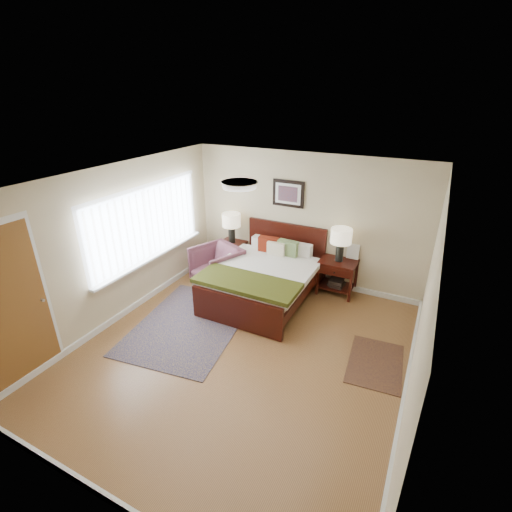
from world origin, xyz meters
The scene contains 18 objects.
floor centered at (0.00, 0.00, 0.00)m, with size 5.00×5.00×0.00m, color olive.
back_wall centered at (0.00, 2.50, 1.25)m, with size 4.50×0.04×2.50m, color beige.
front_wall centered at (0.00, -2.50, 1.25)m, with size 4.50×0.04×2.50m, color beige.
left_wall centered at (-2.25, 0.00, 1.25)m, with size 0.04×5.00×2.50m, color beige.
right_wall centered at (2.25, 0.00, 1.25)m, with size 0.04×5.00×2.50m, color beige.
ceiling centered at (0.00, 0.00, 2.50)m, with size 4.50×5.00×0.02m, color white.
window centered at (-2.20, 0.70, 1.38)m, with size 0.11×2.72×1.32m.
door centered at (-2.23, -1.75, 1.07)m, with size 0.06×1.00×2.18m.
ceil_fixture centered at (0.00, 0.00, 2.47)m, with size 0.44×0.44×0.08m.
bed centered at (-0.35, 1.47, 0.52)m, with size 1.72×2.08×1.12m.
wall_art centered at (-0.35, 2.47, 1.72)m, with size 0.62×0.05×0.50m.
nightstand_left centered at (-1.48, 2.25, 0.48)m, with size 0.51×0.46×0.61m.
nightstand_right centered at (0.76, 2.26, 0.40)m, with size 0.66×0.50×0.66m.
lamp_left centered at (-1.48, 2.27, 1.04)m, with size 0.37×0.37×0.61m.
lamp_right centered at (0.76, 2.27, 1.10)m, with size 0.37×0.37×0.61m.
armchair centered at (-1.42, 1.57, 0.38)m, with size 0.81×0.83×0.76m, color brown.
rug_persian centered at (-1.08, 0.18, 0.01)m, with size 1.58×2.23×0.01m, color #0D0F44.
rug_navy centered at (1.80, 0.59, 0.01)m, with size 0.72×1.08×0.01m, color black.
Camera 1 is at (2.14, -3.82, 3.53)m, focal length 26.00 mm.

